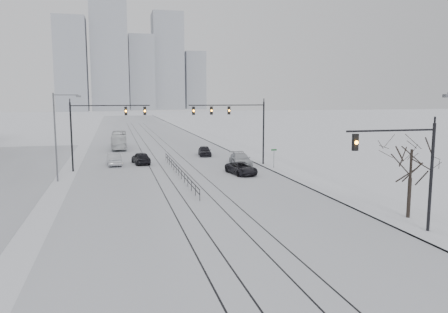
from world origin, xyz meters
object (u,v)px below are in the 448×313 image
sedan_nb_front (241,169)px  box_truck (119,140)px  bare_tree (411,157)px  sedan_sb_inner (141,158)px  sedan_nb_right (241,160)px  traffic_mast_near (410,163)px  sedan_sb_outer (114,159)px  sedan_nb_far (205,151)px

sedan_nb_front → box_truck: size_ratio=0.48×
bare_tree → box_truck: bare_tree is taller
sedan_sb_inner → sedan_nb_right: (12.05, -4.51, 0.01)m
sedan_sb_inner → sedan_nb_right: bearing=151.2°
traffic_mast_near → sedan_sb_outer: bearing=117.8°
sedan_nb_right → sedan_sb_inner: bearing=163.6°
bare_tree → sedan_nb_front: 21.54m
sedan_sb_inner → sedan_nb_far: sedan_sb_inner is taller
traffic_mast_near → sedan_sb_inner: traffic_mast_near is taller
traffic_mast_near → bare_tree: size_ratio=1.15×
bare_tree → sedan_sb_inner: size_ratio=1.33×
sedan_nb_front → box_truck: box_truck is taller
sedan_nb_front → sedan_nb_far: (-0.83, 16.19, 0.05)m
sedan_nb_far → traffic_mast_near: bearing=-77.2°
bare_tree → sedan_nb_right: size_ratio=1.12×
traffic_mast_near → sedan_sb_inner: 36.76m
box_truck → sedan_sb_outer: bearing=88.6°
traffic_mast_near → bare_tree: 3.85m
sedan_sb_inner → sedan_nb_front: 14.73m
sedan_nb_right → sedan_nb_far: 10.57m
sedan_nb_right → sedan_nb_far: sedan_nb_right is taller
sedan_sb_outer → sedan_nb_front: size_ratio=0.97×
sedan_sb_outer → box_truck: 18.20m
sedan_sb_inner → sedan_nb_front: size_ratio=0.95×
traffic_mast_near → sedan_sb_inner: size_ratio=1.52×
sedan_sb_outer → sedan_nb_far: (12.92, 6.00, -0.05)m
sedan_nb_front → sedan_nb_right: (1.64, 5.92, 0.12)m
traffic_mast_near → box_truck: traffic_mast_near is taller
sedan_sb_inner → sedan_nb_far: 11.17m
sedan_sb_inner → sedan_nb_far: (9.57, 5.77, -0.06)m
sedan_sb_outer → sedan_nb_far: 14.24m
sedan_nb_right → sedan_nb_far: (-2.47, 10.27, -0.07)m
sedan_nb_far → sedan_nb_right: bearing=-70.4°
sedan_nb_right → sedan_nb_front: bearing=-101.4°
sedan_nb_front → sedan_nb_far: bearing=83.5°
sedan_nb_right → box_truck: bearing=127.0°
traffic_mast_near → sedan_nb_far: size_ratio=1.65×
sedan_nb_front → sedan_nb_right: 6.14m
sedan_sb_outer → box_truck: (0.87, 18.17, 0.63)m
sedan_nb_far → sedan_sb_outer: bearing=-149.0°
bare_tree → sedan_sb_outer: 36.62m
bare_tree → sedan_sb_inner: bare_tree is taller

